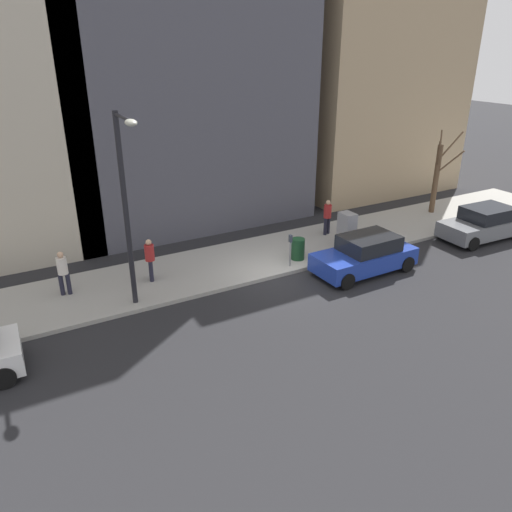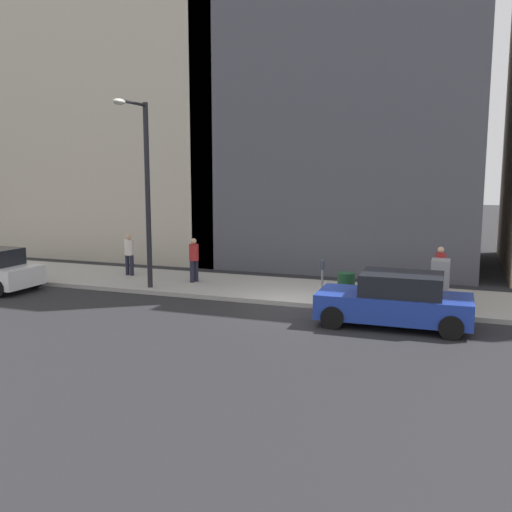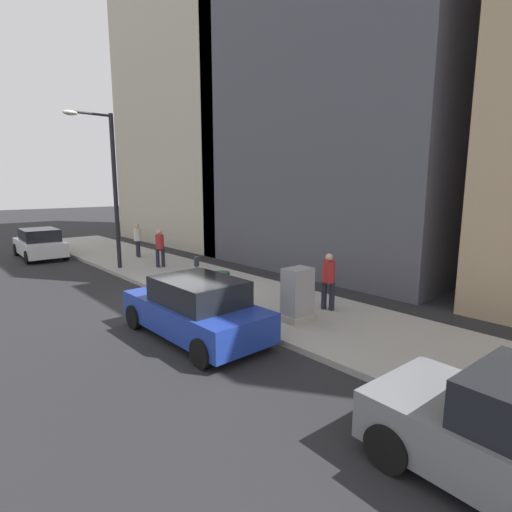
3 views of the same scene
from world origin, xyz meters
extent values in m
plane|color=#232326|center=(0.00, 0.00, 0.00)|extent=(120.00, 120.00, 0.00)
cube|color=#9E9B93|center=(2.00, 0.00, 0.07)|extent=(4.00, 36.00, 0.15)
cube|color=slate|center=(-1.07, -10.32, 0.57)|extent=(1.97, 4.27, 0.70)
cube|color=black|center=(-1.07, -10.52, 1.22)|extent=(1.69, 2.26, 0.60)
cylinder|color=black|center=(-1.85, -8.74, 0.32)|extent=(0.25, 0.65, 0.64)
cylinder|color=black|center=(-0.15, -8.81, 0.32)|extent=(0.25, 0.65, 0.64)
cylinder|color=black|center=(-0.28, -11.90, 0.32)|extent=(0.25, 0.65, 0.64)
cube|color=#1E389E|center=(-1.20, -3.03, 0.57)|extent=(1.86, 4.22, 0.70)
cube|color=black|center=(-1.19, -3.23, 1.22)|extent=(1.63, 2.22, 0.60)
cylinder|color=black|center=(-2.07, -1.50, 0.32)|extent=(0.23, 0.64, 0.64)
cylinder|color=black|center=(-0.37, -1.47, 0.32)|extent=(0.23, 0.64, 0.64)
cylinder|color=black|center=(-2.02, -4.60, 0.32)|extent=(0.23, 0.64, 0.64)
cylinder|color=black|center=(-0.32, -4.57, 0.32)|extent=(0.23, 0.64, 0.64)
cylinder|color=black|center=(-2.14, 10.17, 0.32)|extent=(0.24, 0.65, 0.64)
cylinder|color=black|center=(-0.44, 10.11, 0.32)|extent=(0.24, 0.65, 0.64)
cylinder|color=slate|center=(0.45, -0.60, 0.68)|extent=(0.07, 0.07, 1.05)
cube|color=#2D333D|center=(0.45, -0.60, 1.35)|extent=(0.14, 0.10, 0.30)
cube|color=#A8A399|center=(1.30, -4.16, 0.24)|extent=(0.83, 0.61, 0.18)
cube|color=#939399|center=(1.30, -4.16, 0.96)|extent=(0.75, 0.55, 1.25)
cylinder|color=black|center=(0.55, 5.77, 3.40)|extent=(0.18, 0.18, 6.50)
cylinder|color=black|center=(-0.25, 5.77, 6.55)|extent=(1.60, 0.10, 0.10)
ellipsoid|color=beige|center=(-1.05, 5.77, 6.50)|extent=(0.56, 0.32, 0.20)
cylinder|color=brown|center=(2.60, -11.01, 1.93)|extent=(0.28, 0.28, 3.57)
cylinder|color=brown|center=(2.33, -10.66, 3.30)|extent=(0.58, 0.78, 1.52)
cylinder|color=brown|center=(2.04, -11.22, 2.93)|extent=(1.17, 0.54, 1.35)
cylinder|color=brown|center=(2.79, -11.19, 3.90)|extent=(0.45, 0.44, 1.00)
cylinder|color=brown|center=(2.43, -11.57, 3.66)|extent=(0.37, 1.20, 1.39)
cylinder|color=#14381E|center=(0.90, -1.28, 0.60)|extent=(0.56, 0.56, 0.90)
cylinder|color=#1E1E2D|center=(2.63, -3.99, 0.56)|extent=(0.16, 0.16, 0.82)
cylinder|color=#1E1E2D|center=(2.71, -4.22, 0.56)|extent=(0.16, 0.16, 0.82)
cylinder|color=#A52323|center=(2.67, -4.10, 1.28)|extent=(0.36, 0.36, 0.62)
sphere|color=tan|center=(2.67, -4.10, 1.70)|extent=(0.22, 0.22, 0.22)
cylinder|color=#1E1E2D|center=(2.09, 4.67, 0.56)|extent=(0.16, 0.16, 0.82)
cylinder|color=#1E1E2D|center=(1.85, 4.74, 0.56)|extent=(0.16, 0.16, 0.82)
cylinder|color=#A52323|center=(1.97, 4.70, 1.28)|extent=(0.36, 0.36, 0.62)
sphere|color=tan|center=(1.97, 4.70, 1.70)|extent=(0.22, 0.22, 0.22)
cylinder|color=#1E1E2D|center=(2.33, 7.65, 0.56)|extent=(0.16, 0.16, 0.82)
cylinder|color=#1E1E2D|center=(2.37, 7.88, 0.56)|extent=(0.16, 0.16, 0.82)
cylinder|color=silver|center=(2.35, 7.77, 1.28)|extent=(0.36, 0.36, 0.62)
sphere|color=tan|center=(2.35, 7.77, 1.70)|extent=(0.22, 0.22, 0.22)
cube|color=tan|center=(10.48, -11.50, 7.96)|extent=(9.96, 9.96, 15.92)
cube|color=#4C4C56|center=(11.48, 0.56, 9.43)|extent=(11.96, 11.96, 18.86)
camera|label=1|loc=(-14.94, 9.66, 8.56)|focal=35.00mm
camera|label=2|loc=(-17.13, -4.73, 4.35)|focal=40.00mm
camera|label=3|loc=(-6.29, -11.15, 3.72)|focal=28.00mm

